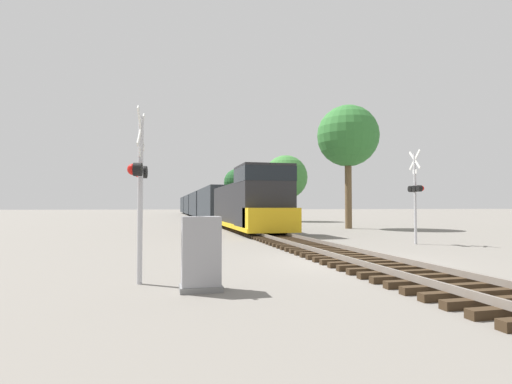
% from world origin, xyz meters
% --- Properties ---
extents(ground_plane, '(400.00, 400.00, 0.00)m').
position_xyz_m(ground_plane, '(0.00, 0.00, 0.00)').
color(ground_plane, slate).
extents(rail_track_bed, '(2.60, 160.00, 0.31)m').
position_xyz_m(rail_track_bed, '(0.00, -0.00, 0.14)').
color(rail_track_bed, '#382819').
rests_on(rail_track_bed, ground).
extents(freight_train, '(3.08, 82.56, 4.24)m').
position_xyz_m(freight_train, '(0.00, 50.51, 2.00)').
color(freight_train, '#232326').
rests_on(freight_train, ground).
extents(crossing_signal_near, '(0.42, 1.01, 4.03)m').
position_xyz_m(crossing_signal_near, '(-6.52, -2.11, 2.39)').
color(crossing_signal_near, '#B7B7BC').
rests_on(crossing_signal_near, ground).
extents(crossing_signal_far, '(0.37, 1.01, 4.42)m').
position_xyz_m(crossing_signal_far, '(5.62, 4.82, 2.51)').
color(crossing_signal_far, '#B7B7BC').
rests_on(crossing_signal_far, ground).
extents(relay_cabinet, '(0.88, 0.62, 1.56)m').
position_xyz_m(relay_cabinet, '(-5.19, -3.18, 0.77)').
color(relay_cabinet, slate).
rests_on(relay_cabinet, ground).
extents(tree_far_right, '(4.89, 4.89, 9.83)m').
position_xyz_m(tree_far_right, '(8.41, 17.42, 7.33)').
color(tree_far_right, brown).
rests_on(tree_far_right, ground).
extents(tree_mid_background, '(5.12, 5.12, 7.73)m').
position_xyz_m(tree_mid_background, '(8.08, 32.83, 5.15)').
color(tree_mid_background, '#473521').
rests_on(tree_mid_background, ground).
extents(tree_deep_background, '(4.52, 4.52, 8.02)m').
position_xyz_m(tree_deep_background, '(6.26, 53.76, 5.74)').
color(tree_deep_background, brown).
rests_on(tree_deep_background, ground).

